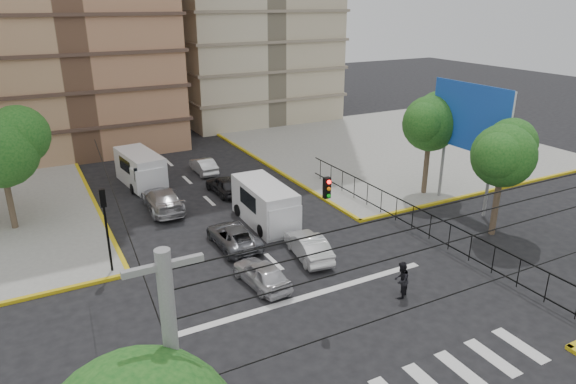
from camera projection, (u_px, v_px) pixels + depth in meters
ground at (323, 308)px, 23.15m from camera, size 160.00×160.00×0.00m
sidewalk_ne at (392, 146)px, 48.46m from camera, size 26.00×26.00×0.15m
stop_line at (310, 296)px, 24.14m from camera, size 13.00×0.40×0.01m
park_fence at (411, 231)px, 30.83m from camera, size 0.10×22.50×1.66m
billboard at (470, 119)px, 32.37m from camera, size 0.36×6.20×8.10m
tree_park_a at (505, 153)px, 28.82m from camera, size 4.41×3.60×6.83m
tree_park_c at (431, 121)px, 34.93m from camera, size 4.65×3.80×7.25m
tree_tudor at (1, 146)px, 29.30m from camera, size 5.39×4.40×7.43m
traffic_light_nw at (105, 217)px, 25.06m from camera, size 0.28×0.22×4.40m
traffic_light_hanging at (356, 201)px, 19.39m from camera, size 18.00×9.12×0.92m
van_right_lane at (267, 206)px, 31.40m from camera, size 2.35×5.68×2.54m
van_left_lane at (141, 170)px, 38.06m from camera, size 2.78×5.72×2.48m
car_silver_front_left at (262, 273)px, 24.82m from camera, size 1.91×3.90×1.28m
car_white_front_right at (308, 246)px, 27.51m from camera, size 1.97×4.22×1.34m
car_grey_mid_left at (233, 236)px, 28.83m from camera, size 2.06×4.46×1.24m
car_silver_rear_left at (163, 199)px, 33.72m from camera, size 2.34×5.28×1.51m
car_darkgrey_mid_right at (224, 185)px, 36.60m from camera, size 1.87×4.02×1.33m
car_white_rear_right at (204, 166)px, 41.04m from camera, size 1.35×3.77×1.24m
pedestrian_crosswalk at (401, 280)px, 23.72m from camera, size 1.11×1.06×1.80m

